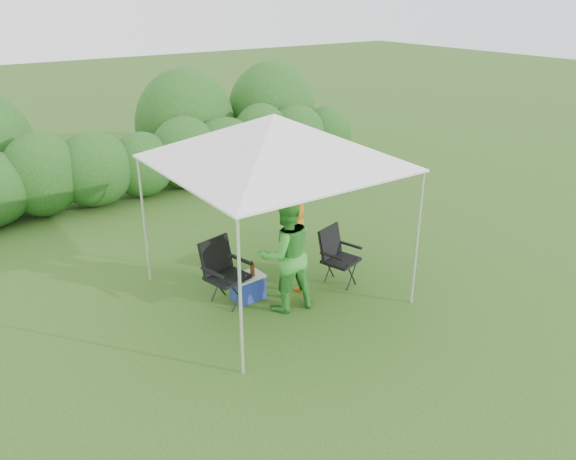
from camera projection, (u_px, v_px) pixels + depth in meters
ground at (294, 304)px, 8.59m from camera, size 70.00×70.00×0.00m
hedge at (141, 162)px, 12.78m from camera, size 12.28×1.53×1.80m
canopy at (274, 139)px, 7.99m from camera, size 3.10×3.10×2.83m
chair_right at (337, 252)px, 9.04m from camera, size 0.68×0.65×0.94m
chair_left at (223, 268)px, 8.45m from camera, size 0.72×0.68×1.01m
man at (293, 250)px, 8.53m from camera, size 0.64×0.49×1.57m
woman at (286, 254)px, 8.16m from camera, size 0.97×0.82×1.77m
cooler at (248, 287)px, 8.67m from camera, size 0.49×0.37×0.40m
bottle at (252, 268)px, 8.54m from camera, size 0.07×0.07×0.26m
lawn_toy at (330, 187)px, 13.26m from camera, size 0.53×0.45×0.27m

